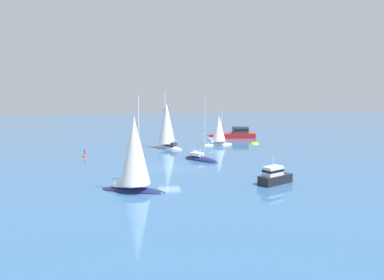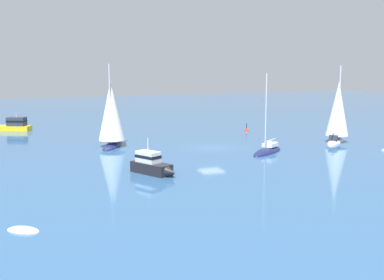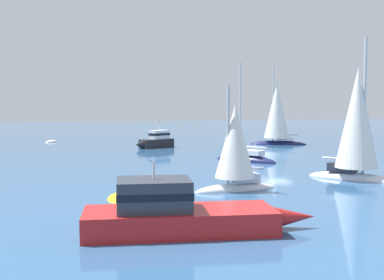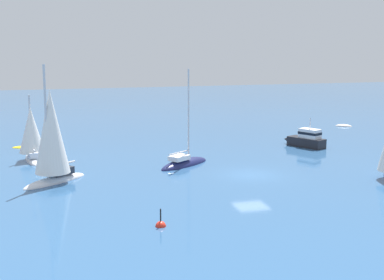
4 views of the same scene
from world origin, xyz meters
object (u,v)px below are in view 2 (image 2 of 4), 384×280
(motor_cruiser, at_px, (13,125))
(yacht, at_px, (338,114))
(yacht_1, at_px, (267,152))
(cabin_cruiser, at_px, (152,165))
(tender, at_px, (23,231))
(channel_buoy, at_px, (247,131))
(sloop, at_px, (111,116))

(motor_cruiser, bearing_deg, yacht, 171.35)
(motor_cruiser, height_order, yacht_1, yacht_1)
(motor_cruiser, relative_size, cabin_cruiser, 1.33)
(tender, distance_m, motor_cruiser, 41.26)
(tender, relative_size, cabin_cruiser, 0.47)
(tender, bearing_deg, channel_buoy, -96.98)
(motor_cruiser, xyz_separation_m, yacht, (-22.57, -34.24, 2.50))
(tender, relative_size, motor_cruiser, 0.35)
(tender, distance_m, yacht, 38.83)
(cabin_cruiser, xyz_separation_m, channel_buoy, (19.57, -18.26, -0.73))
(yacht, relative_size, channel_buoy, 6.83)
(yacht_1, bearing_deg, yacht, 159.85)
(motor_cruiser, bearing_deg, sloop, 145.25)
(tender, height_order, sloop, sloop)
(sloop, relative_size, channel_buoy, 7.00)
(tender, bearing_deg, cabin_cruiser, -97.29)
(sloop, height_order, channel_buoy, sloop)
(tender, height_order, channel_buoy, channel_buoy)
(tender, bearing_deg, sloop, -75.10)
(yacht, distance_m, channel_buoy, 13.20)
(tender, xyz_separation_m, motor_cruiser, (41.25, 0.35, 0.70))
(channel_buoy, bearing_deg, yacht_1, 161.16)
(sloop, bearing_deg, tender, 2.99)
(channel_buoy, bearing_deg, sloop, 107.06)
(yacht, distance_m, sloop, 25.03)
(sloop, xyz_separation_m, channel_buoy, (5.79, -18.85, -3.25))
(tender, height_order, cabin_cruiser, cabin_cruiser)
(yacht, relative_size, sloop, 0.98)
(motor_cruiser, distance_m, sloop, 19.66)
(sloop, distance_m, yacht_1, 16.75)
(yacht, height_order, cabin_cruiser, yacht)
(yacht_1, height_order, channel_buoy, yacht_1)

